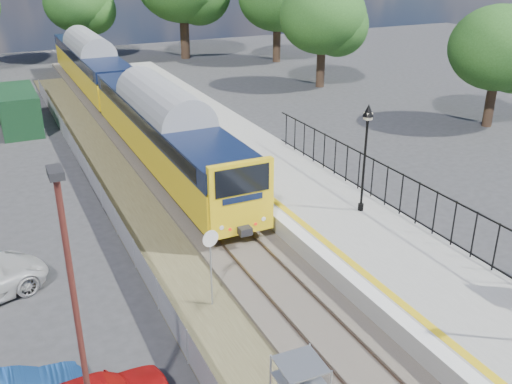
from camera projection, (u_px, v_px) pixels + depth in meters
ground at (329, 343)px, 17.46m from camera, size 120.00×120.00×0.00m
track_bed at (203, 219)px, 25.24m from camera, size 5.90×80.00×0.29m
platform at (313, 207)px, 25.57m from camera, size 5.00×70.00×0.90m
platform_edge at (273, 206)px, 24.57m from camera, size 0.90×70.00×0.01m
victorian_lamp_north at (367, 133)px, 22.82m from camera, size 0.44×0.44×4.60m
palisade_fence at (449, 220)px, 21.17m from camera, size 0.12×26.00×2.00m
wire_fence at (106, 204)px, 25.49m from camera, size 0.06×52.00×1.20m
tree_line at (90, 3)px, 50.18m from camera, size 56.80×43.80×11.88m
train at (119, 88)px, 38.80m from camera, size 2.82×40.83×3.51m
speed_sign at (211, 255)px, 18.49m from camera, size 0.58×0.15×2.88m
carpark_lamp at (79, 334)px, 10.89m from camera, size 0.25×0.50×7.76m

